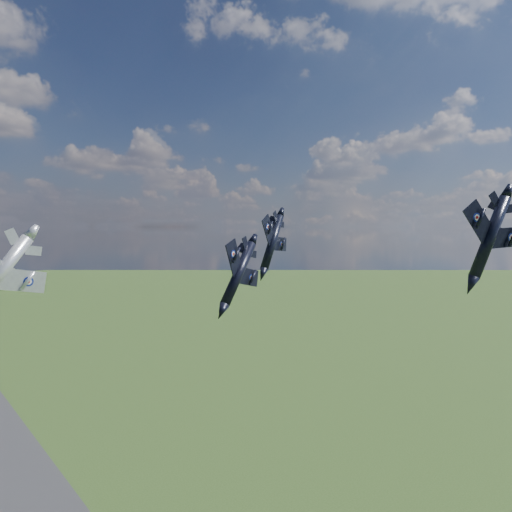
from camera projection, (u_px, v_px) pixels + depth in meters
jet_lead_navy at (239, 273)px, 69.91m from camera, size 14.21×16.91×8.88m
jet_right_navy at (490, 237)px, 65.88m from camera, size 16.35×18.90×7.73m
jet_high_navy at (272, 242)px, 84.39m from camera, size 14.83×17.07×7.95m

